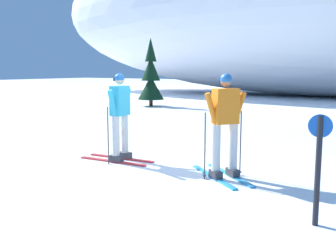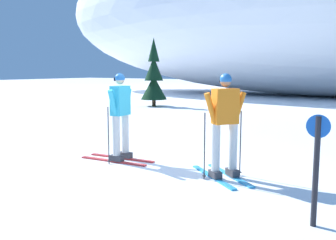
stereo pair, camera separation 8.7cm
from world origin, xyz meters
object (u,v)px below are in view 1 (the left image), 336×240
skier_orange_jacket (225,123)px  trail_marker_post (318,163)px  skier_cyan_jacket (120,115)px  pine_tree_far_left (151,78)px

skier_orange_jacket → trail_marker_post: (1.77, -1.29, -0.19)m
skier_cyan_jacket → trail_marker_post: skier_cyan_jacket is taller
skier_cyan_jacket → skier_orange_jacket: size_ratio=0.99×
trail_marker_post → skier_cyan_jacket: bearing=162.3°
skier_orange_jacket → pine_tree_far_left: (-8.53, 10.23, 0.50)m
skier_cyan_jacket → trail_marker_post: 4.32m
skier_cyan_jacket → pine_tree_far_left: pine_tree_far_left is taller
skier_orange_jacket → trail_marker_post: bearing=-36.2°
trail_marker_post → skier_orange_jacket: bearing=143.8°
skier_cyan_jacket → skier_orange_jacket: 2.35m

